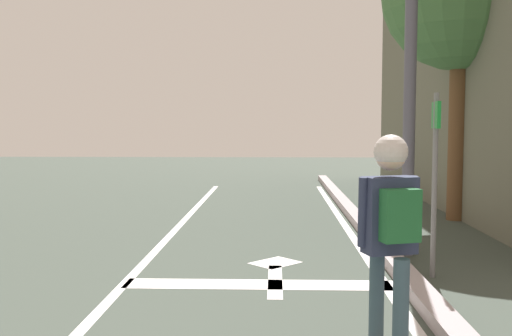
% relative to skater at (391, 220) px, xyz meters
% --- Properties ---
extents(lane_line_center, '(0.12, 20.00, 0.01)m').
position_rel_skater_xyz_m(lane_line_center, '(-2.46, 2.13, -1.09)').
color(lane_line_center, silver).
rests_on(lane_line_center, ground).
extents(lane_line_curbside, '(0.12, 20.00, 0.01)m').
position_rel_skater_xyz_m(lane_line_curbside, '(0.40, 2.13, -1.09)').
color(lane_line_curbside, silver).
rests_on(lane_line_curbside, ground).
extents(stop_bar, '(3.01, 0.40, 0.01)m').
position_rel_skater_xyz_m(stop_bar, '(-0.96, 2.21, -1.09)').
color(stop_bar, silver).
rests_on(stop_bar, ground).
extents(lane_arrow_stem, '(0.16, 1.40, 0.01)m').
position_rel_skater_xyz_m(lane_arrow_stem, '(-0.81, 2.37, -1.09)').
color(lane_arrow_stem, silver).
rests_on(lane_arrow_stem, ground).
extents(lane_arrow_head, '(0.71, 0.71, 0.01)m').
position_rel_skater_xyz_m(lane_arrow_head, '(-0.81, 3.22, -1.09)').
color(lane_arrow_head, silver).
rests_on(lane_arrow_head, ground).
extents(curb_strip, '(0.24, 24.00, 0.14)m').
position_rel_skater_xyz_m(curb_strip, '(0.65, 2.13, -1.02)').
color(curb_strip, '#A4999D').
rests_on(curb_strip, ground).
extents(skater, '(0.43, 0.60, 1.60)m').
position_rel_skater_xyz_m(skater, '(0.00, 0.00, 0.00)').
color(skater, '#38525F').
rests_on(skater, skateboard).
extents(street_sign_post, '(0.09, 0.44, 2.10)m').
position_rel_skater_xyz_m(street_sign_post, '(1.00, 2.59, 0.29)').
color(street_sign_post, slate).
rests_on(street_sign_post, ground).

